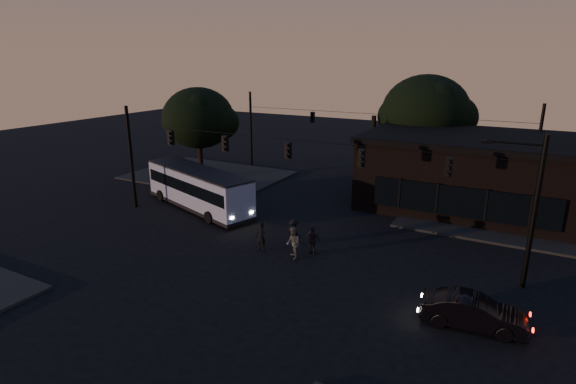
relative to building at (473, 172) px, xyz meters
The scene contains 14 objects.
ground 18.53m from the building, 119.40° to the right, with size 120.00×120.00×0.00m, color black.
sidewalk_far_right 4.45m from the building, 33.35° to the right, with size 14.00×10.00×0.15m, color black.
sidewalk_far_left 23.23m from the building, behind, with size 14.00×10.00×0.15m, color black.
building is the anchor object (origin of this frame).
tree_behind 8.57m from the building, 129.68° to the left, with size 7.60×7.60×9.43m.
tree_left 23.37m from the building, behind, with size 6.40×6.40×8.30m.
signal_rig_near 15.08m from the building, 126.93° to the right, with size 26.24×0.30×7.50m.
signal_rig_far 9.97m from the building, 155.90° to the left, with size 26.24×0.30×7.50m.
bus 20.24m from the building, 150.23° to the right, with size 10.85×5.77×2.99m.
car 17.02m from the building, 82.32° to the right, with size 1.45×4.16×1.37m, color black.
pedestrian_a 17.29m from the building, 123.41° to the right, with size 0.65×0.43×1.79m, color black.
pedestrian_b 16.26m from the building, 117.16° to the right, with size 0.88×0.69×1.82m, color #52504A.
pedestrian_c 15.01m from the building, 116.64° to the right, with size 0.98×0.41×1.68m, color black.
pedestrian_d 15.18m from the building, 123.33° to the right, with size 1.02×0.58×1.57m, color black.
Camera 1 is at (12.29, -18.72, 10.70)m, focal length 28.00 mm.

